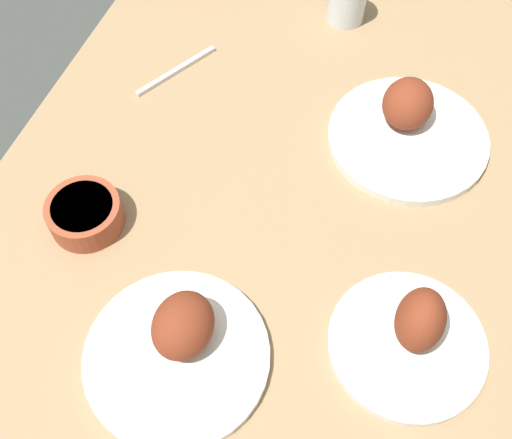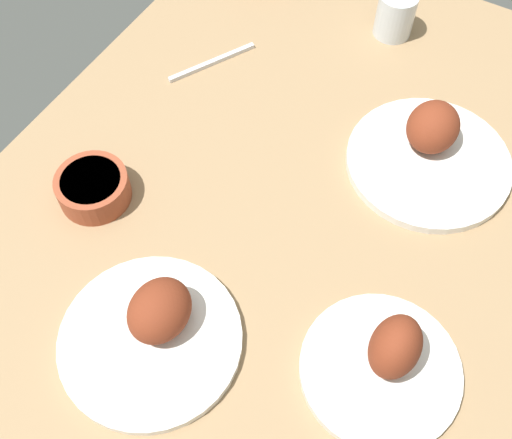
% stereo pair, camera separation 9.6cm
% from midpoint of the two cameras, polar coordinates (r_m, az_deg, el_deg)
% --- Properties ---
extents(dining_table, '(1.40, 0.90, 0.04)m').
position_cam_midpoint_polar(dining_table, '(0.99, 2.76, -1.45)').
color(dining_table, '#937551').
rests_on(dining_table, ground).
extents(plate_center_main, '(0.26, 0.26, 0.09)m').
position_cam_midpoint_polar(plate_center_main, '(0.88, -6.23, -10.22)').
color(plate_center_main, silver).
rests_on(plate_center_main, dining_table).
extents(plate_far_side, '(0.27, 0.27, 0.09)m').
position_cam_midpoint_polar(plate_far_side, '(1.09, 18.12, 5.92)').
color(plate_far_side, silver).
rests_on(plate_far_side, dining_table).
extents(plate_near_viewer, '(0.22, 0.22, 0.11)m').
position_cam_midpoint_polar(plate_near_viewer, '(0.88, 14.99, -12.66)').
color(plate_near_viewer, silver).
rests_on(plate_near_viewer, dining_table).
extents(bowl_sauce, '(0.12, 0.12, 0.05)m').
position_cam_midpoint_polar(bowl_sauce, '(1.01, -12.11, 2.70)').
color(bowl_sauce, brown).
rests_on(bowl_sauce, dining_table).
extents(water_tumbler, '(0.07, 0.07, 0.09)m').
position_cam_midpoint_polar(water_tumbler, '(1.28, 14.87, 17.58)').
color(water_tumbler, silver).
rests_on(water_tumbler, dining_table).
extents(fork_loose, '(0.16, 0.10, 0.01)m').
position_cam_midpoint_polar(fork_loose, '(1.20, -1.71, 14.05)').
color(fork_loose, silver).
rests_on(fork_loose, dining_table).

